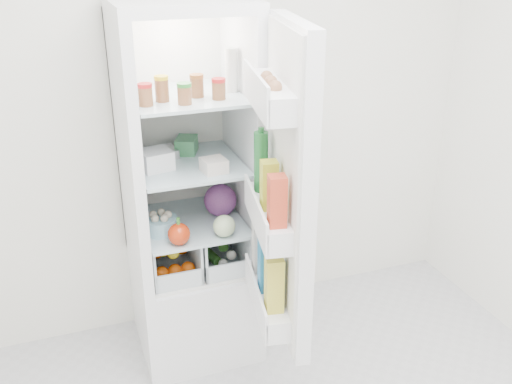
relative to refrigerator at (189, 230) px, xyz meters
name	(u,v)px	position (x,y,z in m)	size (l,w,h in m)	color
room_walls	(356,116)	(0.20, -1.25, 0.93)	(3.02, 3.02, 2.61)	white
refrigerator	(189,230)	(0.00, 0.00, 0.00)	(0.60, 0.60, 1.80)	white
shelf_low	(192,222)	(0.00, -0.06, 0.07)	(0.49, 0.53, 0.01)	silver
shelf_mid	(189,164)	(0.00, -0.06, 0.38)	(0.49, 0.53, 0.01)	silver
shelf_top	(185,96)	(0.00, -0.06, 0.71)	(0.49, 0.53, 0.01)	silver
crisper_left	(169,249)	(-0.12, -0.06, -0.06)	(0.23, 0.46, 0.22)	silver
crisper_right	(216,241)	(0.12, -0.06, -0.06)	(0.23, 0.46, 0.22)	silver
condiment_jars	(182,92)	(-0.04, -0.18, 0.76)	(0.38, 0.16, 0.08)	#B21919
squeeze_bottle	(231,70)	(0.21, -0.09, 0.82)	(0.06, 0.06, 0.20)	silver
tub_white	(156,160)	(-0.16, -0.09, 0.44)	(0.14, 0.14, 0.09)	white
tub_cream	(214,165)	(0.08, -0.22, 0.42)	(0.11, 0.11, 0.06)	silver
tin_red	(216,166)	(0.09, -0.22, 0.42)	(0.08, 0.08, 0.05)	red
foil_tray	(159,153)	(-0.12, 0.05, 0.41)	(0.17, 0.13, 0.04)	#B5B5B9
tub_green	(187,145)	(0.03, 0.08, 0.43)	(0.10, 0.13, 0.08)	#408D55
red_cabbage	(220,200)	(0.15, -0.05, 0.16)	(0.16, 0.16, 0.16)	#59205F
bell_pepper	(179,234)	(-0.11, -0.28, 0.13)	(0.10, 0.10, 0.10)	#BA2A0B
mushroom_bowl	(161,225)	(-0.17, -0.13, 0.12)	(0.16, 0.16, 0.07)	#94C9DC
salad_bag	(224,226)	(0.11, -0.27, 0.14)	(0.11, 0.11, 0.11)	#B9CF9B
citrus_pile	(171,257)	(-0.12, -0.12, -0.07)	(0.20, 0.24, 0.16)	#F75A0D
veg_pile	(217,249)	(0.13, -0.06, -0.10)	(0.16, 0.30, 0.10)	#214918
fridge_door	(283,195)	(0.25, -0.63, 0.43)	(0.26, 0.60, 1.30)	white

